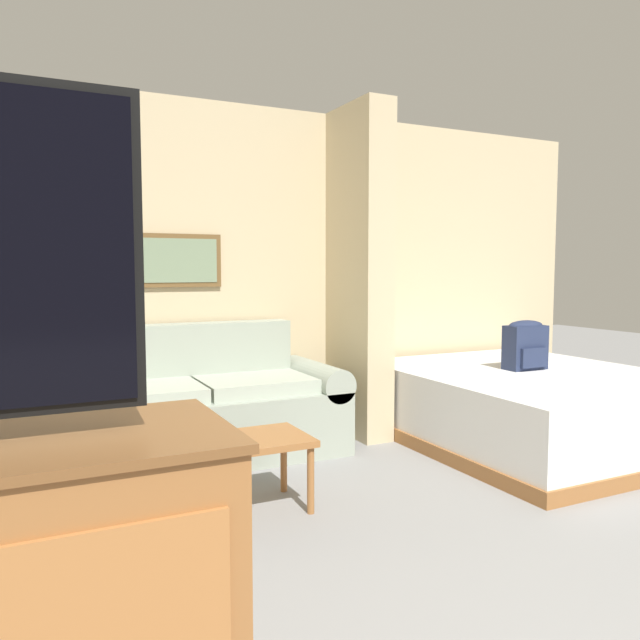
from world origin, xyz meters
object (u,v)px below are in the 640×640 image
object	(u,v)px
bed	(527,405)
backpack	(526,344)
coffee_table	(255,447)
couch	(197,410)

from	to	relation	value
bed	backpack	size ratio (longest dim) A/B	5.69
coffee_table	bed	world-z (taller)	bed
coffee_table	couch	bearing A→B (deg)	91.87
coffee_table	backpack	world-z (taller)	backpack
backpack	couch	bearing A→B (deg)	164.68
couch	coffee_table	size ratio (longest dim) A/B	3.55
coffee_table	backpack	xyz separation A→B (m)	(2.38, 0.42, 0.40)
couch	backpack	size ratio (longest dim) A/B	5.38
bed	backpack	xyz separation A→B (m)	(0.01, 0.04, 0.47)
couch	bed	bearing A→B (deg)	-16.30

